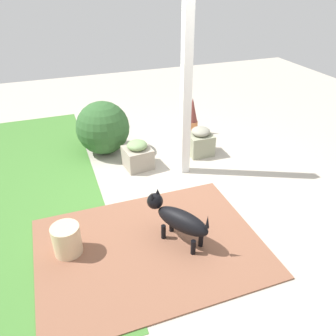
% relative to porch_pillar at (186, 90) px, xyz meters
% --- Properties ---
extents(ground_plane, '(12.00, 12.00, 0.00)m').
position_rel_porch_pillar_xyz_m(ground_plane, '(-0.34, 0.28, -1.24)').
color(ground_plane, '#B4AA9B').
extents(brick_path, '(1.80, 2.40, 0.02)m').
position_rel_porch_pillar_xyz_m(brick_path, '(-1.38, 0.96, -1.23)').
color(brick_path, brown).
rests_on(brick_path, ground).
extents(porch_pillar, '(0.12, 0.12, 2.48)m').
position_rel_porch_pillar_xyz_m(porch_pillar, '(0.00, 0.00, 0.00)').
color(porch_pillar, white).
rests_on(porch_pillar, ground).
extents(stone_planter_nearest, '(0.37, 0.39, 0.46)m').
position_rel_porch_pillar_xyz_m(stone_planter_nearest, '(0.41, -0.44, -1.02)').
color(stone_planter_nearest, gray).
rests_on(stone_planter_nearest, ground).
extents(stone_planter_mid, '(0.43, 0.43, 0.43)m').
position_rel_porch_pillar_xyz_m(stone_planter_mid, '(0.35, 0.61, -1.04)').
color(stone_planter_mid, gray).
rests_on(stone_planter_mid, ground).
extents(round_shrub, '(0.85, 0.85, 0.85)m').
position_rel_porch_pillar_xyz_m(round_shrub, '(1.01, 0.99, -0.82)').
color(round_shrub, '#2F592B').
rests_on(round_shrub, ground).
extents(terracotta_pot_spiky, '(0.21, 0.21, 0.67)m').
position_rel_porch_pillar_xyz_m(terracotta_pot_spiky, '(1.19, -0.64, -0.92)').
color(terracotta_pot_spiky, '#C37544').
rests_on(terracotta_pot_spiky, ground).
extents(dog, '(0.73, 0.55, 0.54)m').
position_rel_porch_pillar_xyz_m(dog, '(-1.38, 0.64, -0.93)').
color(dog, black).
rests_on(dog, ground).
extents(ceramic_urn, '(0.30, 0.30, 0.35)m').
position_rel_porch_pillar_xyz_m(ceramic_urn, '(-1.16, 1.80, -1.06)').
color(ceramic_urn, beige).
rests_on(ceramic_urn, ground).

